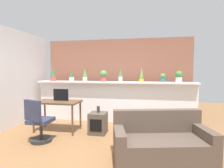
{
  "coord_description": "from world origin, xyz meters",
  "views": [
    {
      "loc": [
        0.94,
        -3.08,
        1.49
      ],
      "look_at": [
        0.08,
        1.39,
        1.16
      ],
      "focal_mm": 28.55,
      "sensor_mm": 36.0,
      "label": 1
    }
  ],
  "objects_px": {
    "desk": "(57,104)",
    "couch": "(161,143)",
    "office_chair": "(39,124)",
    "potted_plant_1": "(72,77)",
    "potted_plant_4": "(120,75)",
    "potted_plant_3": "(104,75)",
    "tv_monitor": "(61,95)",
    "potted_plant_2": "(85,75)",
    "side_cube_shelf": "(98,123)",
    "potted_plant_0": "(53,75)",
    "potted_plant_6": "(163,78)",
    "potted_plant_7": "(179,76)",
    "vase_on_shelf": "(98,109)",
    "potted_plant_5": "(141,76)"
  },
  "relations": [
    {
      "from": "potted_plant_4",
      "to": "tv_monitor",
      "type": "bearing_deg",
      "value": -144.42
    },
    {
      "from": "couch",
      "to": "potted_plant_7",
      "type": "bearing_deg",
      "value": 73.61
    },
    {
      "from": "potted_plant_2",
      "to": "potted_plant_3",
      "type": "height_order",
      "value": "potted_plant_2"
    },
    {
      "from": "potted_plant_1",
      "to": "couch",
      "type": "bearing_deg",
      "value": -39.53
    },
    {
      "from": "potted_plant_0",
      "to": "potted_plant_6",
      "type": "relative_size",
      "value": 1.51
    },
    {
      "from": "couch",
      "to": "office_chair",
      "type": "bearing_deg",
      "value": 173.45
    },
    {
      "from": "potted_plant_3",
      "to": "office_chair",
      "type": "xyz_separation_m",
      "value": [
        -0.96,
        -1.75,
        -0.97
      ]
    },
    {
      "from": "potted_plant_1",
      "to": "vase_on_shelf",
      "type": "bearing_deg",
      "value": -41.38
    },
    {
      "from": "potted_plant_6",
      "to": "desk",
      "type": "relative_size",
      "value": 0.22
    },
    {
      "from": "potted_plant_1",
      "to": "potted_plant_4",
      "type": "bearing_deg",
      "value": 1.32
    },
    {
      "from": "potted_plant_0",
      "to": "potted_plant_4",
      "type": "bearing_deg",
      "value": 1.07
    },
    {
      "from": "potted_plant_2",
      "to": "side_cube_shelf",
      "type": "bearing_deg",
      "value": -55.97
    },
    {
      "from": "potted_plant_3",
      "to": "couch",
      "type": "height_order",
      "value": "potted_plant_3"
    },
    {
      "from": "potted_plant_1",
      "to": "vase_on_shelf",
      "type": "xyz_separation_m",
      "value": [
        1.1,
        -0.97,
        -0.75
      ]
    },
    {
      "from": "potted_plant_5",
      "to": "desk",
      "type": "xyz_separation_m",
      "value": [
        -2.01,
        -1.0,
        -0.69
      ]
    },
    {
      "from": "vase_on_shelf",
      "to": "potted_plant_7",
      "type": "bearing_deg",
      "value": 26.67
    },
    {
      "from": "potted_plant_6",
      "to": "couch",
      "type": "bearing_deg",
      "value": -95.28
    },
    {
      "from": "potted_plant_4",
      "to": "potted_plant_0",
      "type": "bearing_deg",
      "value": -178.93
    },
    {
      "from": "potted_plant_1",
      "to": "office_chair",
      "type": "bearing_deg",
      "value": -89.09
    },
    {
      "from": "potted_plant_6",
      "to": "office_chair",
      "type": "distance_m",
      "value": 3.3
    },
    {
      "from": "potted_plant_0",
      "to": "potted_plant_3",
      "type": "distance_m",
      "value": 1.6
    },
    {
      "from": "potted_plant_3",
      "to": "tv_monitor",
      "type": "bearing_deg",
      "value": -132.86
    },
    {
      "from": "potted_plant_3",
      "to": "potted_plant_4",
      "type": "xyz_separation_m",
      "value": [
        0.49,
        0.04,
        0.01
      ]
    },
    {
      "from": "tv_monitor",
      "to": "side_cube_shelf",
      "type": "relative_size",
      "value": 0.77
    },
    {
      "from": "potted_plant_4",
      "to": "potted_plant_2",
      "type": "bearing_deg",
      "value": -177.88
    },
    {
      "from": "potted_plant_1",
      "to": "couch",
      "type": "distance_m",
      "value": 3.36
    },
    {
      "from": "potted_plant_1",
      "to": "potted_plant_7",
      "type": "relative_size",
      "value": 1.03
    },
    {
      "from": "office_chair",
      "to": "side_cube_shelf",
      "type": "bearing_deg",
      "value": 35.25
    },
    {
      "from": "office_chair",
      "to": "vase_on_shelf",
      "type": "height_order",
      "value": "office_chair"
    },
    {
      "from": "potted_plant_6",
      "to": "potted_plant_7",
      "type": "distance_m",
      "value": 0.42
    },
    {
      "from": "tv_monitor",
      "to": "potted_plant_7",
      "type": "bearing_deg",
      "value": 18.14
    },
    {
      "from": "office_chair",
      "to": "side_cube_shelf",
      "type": "height_order",
      "value": "office_chair"
    },
    {
      "from": "potted_plant_1",
      "to": "tv_monitor",
      "type": "bearing_deg",
      "value": -82.51
    },
    {
      "from": "potted_plant_4",
      "to": "side_cube_shelf",
      "type": "distance_m",
      "value": 1.58
    },
    {
      "from": "potted_plant_1",
      "to": "office_chair",
      "type": "xyz_separation_m",
      "value": [
        0.03,
        -1.76,
        -0.93
      ]
    },
    {
      "from": "potted_plant_3",
      "to": "potted_plant_6",
      "type": "relative_size",
      "value": 1.35
    },
    {
      "from": "potted_plant_7",
      "to": "potted_plant_3",
      "type": "bearing_deg",
      "value": -179.15
    },
    {
      "from": "desk",
      "to": "couch",
      "type": "bearing_deg",
      "value": -22.93
    },
    {
      "from": "potted_plant_0",
      "to": "office_chair",
      "type": "xyz_separation_m",
      "value": [
        0.63,
        -1.75,
        -0.98
      ]
    },
    {
      "from": "office_chair",
      "to": "couch",
      "type": "relative_size",
      "value": 0.54
    },
    {
      "from": "desk",
      "to": "potted_plant_0",
      "type": "bearing_deg",
      "value": 123.49
    },
    {
      "from": "potted_plant_2",
      "to": "potted_plant_7",
      "type": "xyz_separation_m",
      "value": [
        2.65,
        0.03,
        -0.02
      ]
    },
    {
      "from": "potted_plant_2",
      "to": "potted_plant_6",
      "type": "distance_m",
      "value": 2.23
    },
    {
      "from": "tv_monitor",
      "to": "potted_plant_1",
      "type": "bearing_deg",
      "value": 97.49
    },
    {
      "from": "potted_plant_3",
      "to": "potted_plant_7",
      "type": "height_order",
      "value": "potted_plant_3"
    },
    {
      "from": "potted_plant_5",
      "to": "side_cube_shelf",
      "type": "distance_m",
      "value": 1.78
    },
    {
      "from": "potted_plant_3",
      "to": "potted_plant_5",
      "type": "xyz_separation_m",
      "value": [
        1.09,
        -0.02,
        -0.0
      ]
    },
    {
      "from": "potted_plant_2",
      "to": "potted_plant_7",
      "type": "height_order",
      "value": "potted_plant_2"
    },
    {
      "from": "potted_plant_1",
      "to": "desk",
      "type": "distance_m",
      "value": 1.21
    },
    {
      "from": "potted_plant_3",
      "to": "potted_plant_7",
      "type": "xyz_separation_m",
      "value": [
        2.08,
        0.03,
        -0.02
      ]
    }
  ]
}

